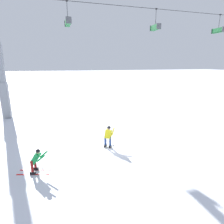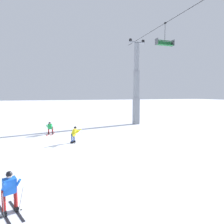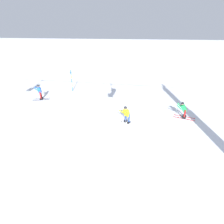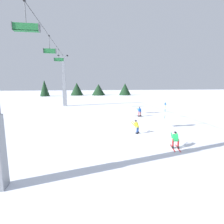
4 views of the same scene
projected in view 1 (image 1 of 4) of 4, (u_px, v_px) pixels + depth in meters
ground_plane at (101, 149)px, 12.80m from camera, size 260.00×260.00×0.00m
skier_carving_main at (108, 135)px, 12.89m from camera, size 1.39×1.61×1.60m
lift_tower_near at (1, 71)px, 18.65m from camera, size 0.77×2.36×11.88m
haul_cable at (156, 9)px, 21.66m from camera, size 39.81×0.05×0.05m
chairlift_seat_nearest at (67, 22)px, 19.31m from camera, size 0.61×2.05×2.36m
chairlift_seat_second at (155, 27)px, 22.16m from camera, size 0.61×1.68×2.37m
chairlift_seat_middle at (218, 30)px, 24.77m from camera, size 0.61×1.82×2.27m
skier_distant_downhill at (36, 159)px, 9.85m from camera, size 1.80×1.02×1.47m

